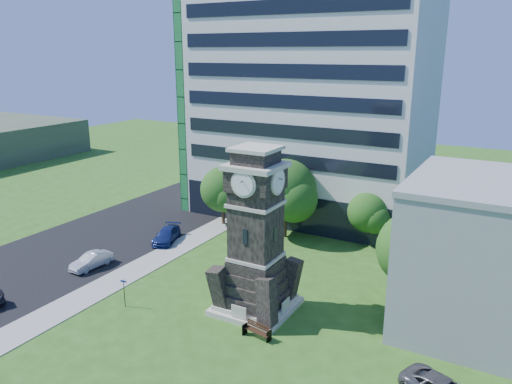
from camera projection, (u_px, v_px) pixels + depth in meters
The scene contains 13 objects.
ground at pixel (207, 310), 36.88m from camera, with size 160.00×160.00×0.00m, color #2A5217.
sidewalk at pixel (153, 261), 45.54m from camera, with size 3.00×70.00×0.06m, color gray.
street at pixel (87, 244), 49.56m from camera, with size 14.00×80.00×0.02m, color black.
clock_tower at pixel (256, 242), 35.71m from camera, with size 5.40×5.40×12.22m.
office_tall at pixel (312, 90), 56.21m from camera, with size 26.20×15.11×28.60m.
car_street_mid at pixel (92, 261), 44.02m from camera, with size 1.38×3.96×1.30m, color #A4A6AC.
car_street_north at pixel (167, 235), 50.10m from camera, with size 1.88×4.63×1.34m, color navy.
park_bench at pixel (257, 330), 33.26m from camera, with size 1.97×0.53×1.02m.
street_sign at pixel (124, 290), 37.08m from camera, with size 0.53×0.05×2.19m.
tree_nw at pixel (224, 191), 54.29m from camera, with size 5.45×4.96×6.47m.
tree_nc at pixel (286, 192), 50.28m from camera, with size 6.94×6.31×8.14m.
tree_ne at pixel (369, 214), 48.70m from camera, with size 4.43×4.03×5.35m.
tree_east at pixel (416, 252), 36.82m from camera, with size 6.26×5.69×7.22m.
Camera 1 is at (19.36, -27.10, 18.45)m, focal length 35.00 mm.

